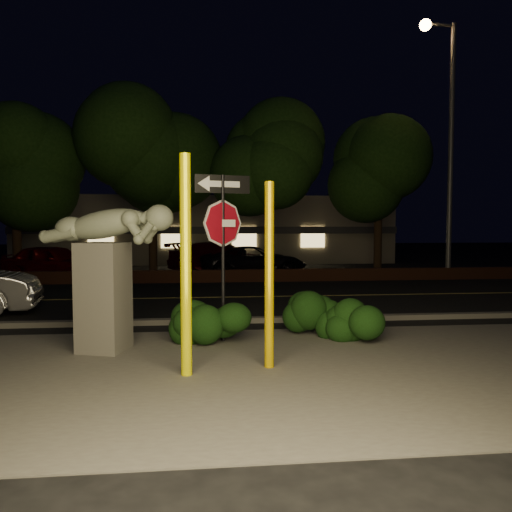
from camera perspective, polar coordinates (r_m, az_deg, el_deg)
The scene contains 23 objects.
ground at distance 18.63m, azimuth -4.90°, elevation -3.46°, with size 90.00×90.00×0.00m, color black.
patio at distance 7.83m, azimuth -3.03°, elevation -13.08°, with size 14.00×6.00×0.02m, color #4C4944.
road at distance 15.66m, azimuth -4.65°, elevation -4.76°, with size 80.00×8.00×0.01m, color black.
lane_marking at distance 15.66m, azimuth -4.65°, elevation -4.71°, with size 80.00×0.12×0.01m, color tan.
curb at distance 11.61m, azimuth -4.11°, elevation -7.37°, with size 80.00×0.25×0.12m, color #4C4944.
brick_wall at distance 19.90m, azimuth -4.99°, elevation -2.30°, with size 40.00×0.35×0.50m, color #4D2619.
parking_lot at distance 25.59m, azimuth -5.26°, elevation -1.57°, with size 40.00×12.00×0.01m, color black.
building at distance 33.48m, azimuth -5.50°, elevation 3.02°, with size 22.00×10.20×4.00m.
tree_far_a at distance 23.01m, azimuth -25.89°, elevation 10.86°, with size 4.60×4.60×7.43m.
tree_far_b at distance 22.13m, azimuth -11.85°, elevation 13.31°, with size 5.20×5.20×8.41m.
tree_far_c at distance 21.76m, azimuth 1.60°, elevation 12.50°, with size 4.80×4.80×7.84m.
tree_far_d at distance 23.40m, azimuth 13.89°, elevation 11.16°, with size 4.40×4.40×7.42m.
yellow_pole_left at distance 7.41m, azimuth -8.03°, elevation -1.15°, with size 0.16×0.16×3.29m, color #FFF701.
yellow_pole_right at distance 7.77m, azimuth 1.52°, elevation -2.28°, with size 0.15×0.15×2.92m, color #DAAF01.
signpost at distance 9.55m, azimuth -3.81°, elevation 3.70°, with size 1.06×0.30×3.20m.
sculpture at distance 9.19m, azimuth -16.83°, elevation -0.63°, with size 2.42×1.27×2.61m.
hedge_center at distance 9.66m, azimuth -4.94°, elevation -6.83°, with size 1.97×0.93×1.03m, color black.
hedge_right at distance 10.25m, azimuth 7.07°, elevation -6.14°, with size 1.63×0.87×1.07m, color black.
hedge_far_right at distance 9.90m, azimuth 11.28°, elevation -6.78°, with size 1.41×0.88×0.98m, color black.
streetlight at distance 22.55m, azimuth 20.91°, elevation 13.54°, with size 1.59×0.46×10.55m.
parked_car_red at distance 22.21m, azimuth -22.15°, elevation -0.68°, with size 1.74×4.33×1.48m, color #68090B.
parked_car_darkred at distance 23.38m, azimuth -3.95°, elevation -0.24°, with size 2.07×5.09×1.48m, color #3A060D.
parked_car_dark at distance 22.60m, azimuth -0.24°, elevation -0.55°, with size 2.20×4.77×1.33m, color black.
Camera 1 is at (-0.41, -8.49, 2.24)m, focal length 35.00 mm.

